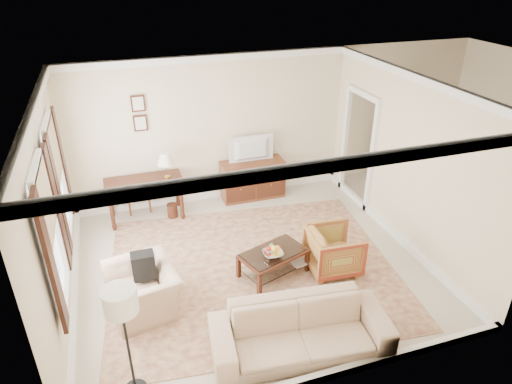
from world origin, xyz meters
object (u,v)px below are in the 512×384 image
club_armchair (142,283)px  coffee_table (273,257)px  sofa (301,324)px  sideboard (252,179)px  writing_desk (144,186)px  striped_armchair (334,249)px  tv (253,142)px

club_armchair → coffee_table: bearing=84.3°
sofa → sideboard: bearing=86.8°
writing_desk → sofa: size_ratio=0.64×
sideboard → striped_armchair: striped_armchair is taller
writing_desk → club_armchair: (-0.31, -2.57, -0.22)m
writing_desk → sideboard: bearing=4.7°
writing_desk → coffee_table: (1.69, -2.41, -0.34)m
striped_armchair → club_armchair: (-2.95, 0.02, 0.05)m
writing_desk → sideboard: sideboard is taller
writing_desk → sideboard: 2.20m
writing_desk → striped_armchair: 3.71m
club_armchair → sofa: 2.28m
sideboard → striped_armchair: 2.81m
sofa → tv: bearing=86.7°
writing_desk → coffee_table: writing_desk is taller
writing_desk → tv: tv is taller
sideboard → tv: bearing=-90.0°
striped_armchair → coffee_table: bearing=83.9°
sideboard → tv: size_ratio=1.47×
writing_desk → coffee_table: 2.97m
club_armchair → sofa: bearing=41.6°
club_armchair → sofa: size_ratio=0.46×
writing_desk → sideboard: (2.18, 0.18, -0.27)m
tv → sofa: tv is taller
club_armchair → writing_desk: bearing=162.8°
club_armchair → striped_armchair: bearing=79.5°
striped_armchair → sofa: size_ratio=0.35×
tv → club_armchair: bearing=47.6°
sideboard → sofa: size_ratio=0.57×
sofa → club_armchair: bearing=148.1°
sideboard → striped_armchair: bearing=-80.6°
coffee_table → club_armchair: club_armchair is taller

